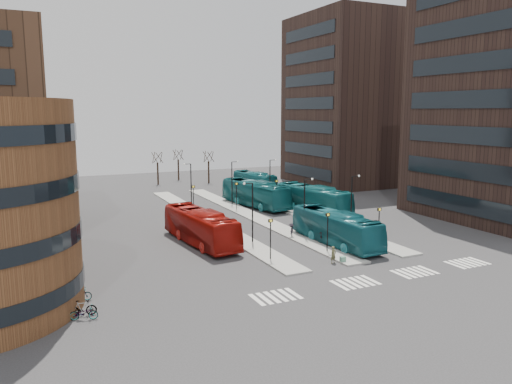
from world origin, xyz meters
name	(u,v)px	position (x,y,z in m)	size (l,w,h in m)	color
ground	(400,298)	(0.00, 0.00, 0.00)	(160.00, 160.00, 0.00)	#2B2B2E
island_left	(207,220)	(-4.00, 30.00, 0.07)	(2.50, 45.00, 0.15)	gray
island_mid	(252,215)	(2.00, 30.00, 0.07)	(2.50, 45.00, 0.15)	gray
island_right	(293,211)	(8.00, 30.00, 0.07)	(2.50, 45.00, 0.15)	gray
suitcase	(343,260)	(1.03, 8.61, 0.29)	(0.47, 0.37, 0.58)	#1B4A96
red_bus	(200,227)	(-8.18, 20.11, 1.74)	(2.92, 12.50, 3.48)	#9B120B
teal_bus_a	(336,228)	(4.01, 14.17, 1.69)	(2.84, 12.12, 3.38)	#145A65
teal_bus_b	(255,194)	(5.15, 35.70, 1.82)	(3.06, 13.09, 3.65)	#12595E
teal_bus_c	(313,199)	(10.40, 28.92, 1.78)	(2.99, 12.76, 3.55)	#135C61
teal_bus_d	(255,180)	(11.69, 49.91, 1.47)	(2.48, 10.58, 2.95)	#145F66
traveller	(333,255)	(0.25, 8.94, 0.76)	(0.56, 0.37, 1.53)	brown
commuter_a	(232,241)	(-6.07, 16.98, 0.82)	(0.79, 0.62, 1.63)	black
commuter_b	(322,237)	(2.71, 14.55, 0.84)	(0.98, 0.41, 1.67)	black
commuter_c	(291,231)	(1.23, 18.31, 0.78)	(1.00, 0.58, 1.55)	black
bicycle_near	(84,313)	(-21.00, 5.62, 0.47)	(0.62, 1.78, 0.94)	gray
bicycle_mid	(82,308)	(-21.00, 6.30, 0.54)	(0.51, 1.79, 1.08)	gray
bicycle_far	(78,295)	(-21.00, 9.11, 0.49)	(0.65, 1.85, 0.97)	gray
crosswalk_stripes	(383,278)	(1.75, 4.00, 0.01)	(22.35, 2.40, 0.01)	silver
tower_far	(355,101)	(31.98, 50.00, 15.00)	(20.12, 20.00, 30.00)	black
sign_poles	(274,207)	(1.60, 23.00, 2.41)	(12.45, 22.12, 3.65)	black
lamp_posts	(263,190)	(2.64, 28.00, 3.58)	(14.04, 20.24, 6.12)	black
bare_trees	(182,168)	(2.67, 62.67, 2.72)	(10.97, 8.14, 5.90)	black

